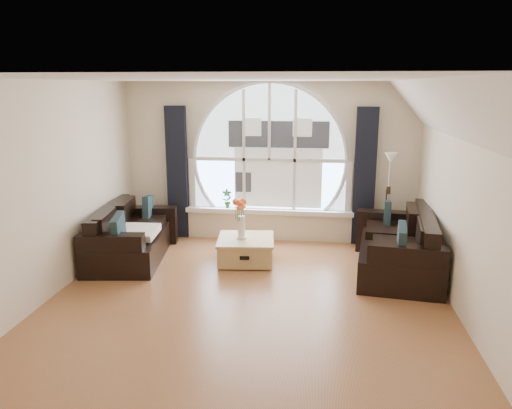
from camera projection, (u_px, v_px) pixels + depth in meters
name	position (u px, v px, depth m)	size (l,w,h in m)	color
ground	(247.00, 304.00, 6.04)	(5.00, 5.50, 0.01)	brown
ceiling	(246.00, 79.00, 5.40)	(5.00, 5.50, 0.01)	silver
wall_back	(270.00, 162.00, 8.37)	(5.00, 0.01, 2.70)	beige
wall_front	(183.00, 294.00, 3.07)	(5.00, 0.01, 2.70)	beige
wall_left	(46.00, 192.00, 6.02)	(0.01, 5.50, 2.70)	beige
wall_right	(469.00, 204.00, 5.41)	(0.01, 5.50, 2.70)	beige
attic_slope	(450.00, 112.00, 5.21)	(0.92, 5.50, 0.72)	silver
arched_window	(269.00, 146.00, 8.28)	(2.60, 0.06, 2.15)	silver
window_sill	(269.00, 211.00, 8.47)	(2.90, 0.22, 0.08)	white
window_frame	(269.00, 147.00, 8.25)	(2.76, 0.08, 2.15)	white
neighbor_house	(278.00, 154.00, 8.27)	(1.70, 0.02, 1.50)	silver
curtain_left	(177.00, 173.00, 8.50)	(0.35, 0.12, 2.30)	black
curtain_right	(365.00, 177.00, 8.11)	(0.35, 0.12, 2.30)	black
sofa_left	(132.00, 234.00, 7.55)	(0.92, 1.83, 0.82)	black
sofa_right	(396.00, 245.00, 7.01)	(0.98, 1.97, 0.87)	black
coffee_chest	(246.00, 249.00, 7.46)	(0.84, 0.84, 0.41)	#A6864D
throw_blanket	(138.00, 232.00, 7.28)	(0.55, 0.55, 0.10)	silver
vase_flowers	(241.00, 213.00, 7.32)	(0.24, 0.24, 0.70)	white
floor_lamp	(388.00, 202.00, 7.88)	(0.24, 0.24, 1.60)	#B2B2B2
guitar	(386.00, 217.00, 8.02)	(0.36, 0.24, 1.06)	brown
potted_plant	(227.00, 198.00, 8.51)	(0.17, 0.12, 0.33)	#1E6023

